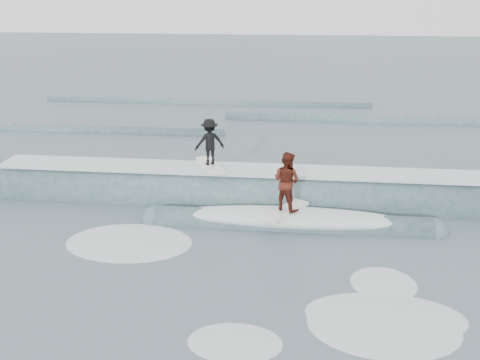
# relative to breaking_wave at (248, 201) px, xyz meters

# --- Properties ---
(ground) EXTENTS (160.00, 160.00, 0.00)m
(ground) POSITION_rel_breaking_wave_xyz_m (-0.22, -4.88, -0.04)
(ground) COLOR #435661
(ground) RESTS_ON ground
(breaking_wave) EXTENTS (22.98, 3.92, 2.29)m
(breaking_wave) POSITION_rel_breaking_wave_xyz_m (0.00, 0.00, 0.00)
(breaking_wave) COLOR #334F56
(breaking_wave) RESTS_ON ground
(surfer_black) EXTENTS (1.36, 2.04, 1.77)m
(surfer_black) POSITION_rel_breaking_wave_xyz_m (-1.42, 0.27, 2.03)
(surfer_black) COLOR white
(surfer_black) RESTS_ON ground
(surfer_red) EXTENTS (1.53, 1.99, 2.03)m
(surfer_red) POSITION_rel_breaking_wave_xyz_m (1.41, -1.93, 1.43)
(surfer_red) COLOR white
(surfer_red) RESTS_ON ground
(whitewater) EXTENTS (10.53, 6.33, 0.10)m
(whitewater) POSITION_rel_breaking_wave_xyz_m (1.60, -6.00, -0.04)
(whitewater) COLOR silver
(whitewater) RESTS_ON ground
(far_swells) EXTENTS (43.58, 8.65, 0.80)m
(far_swells) POSITION_rel_breaking_wave_xyz_m (-1.82, 12.77, -0.04)
(far_swells) COLOR #334F56
(far_swells) RESTS_ON ground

